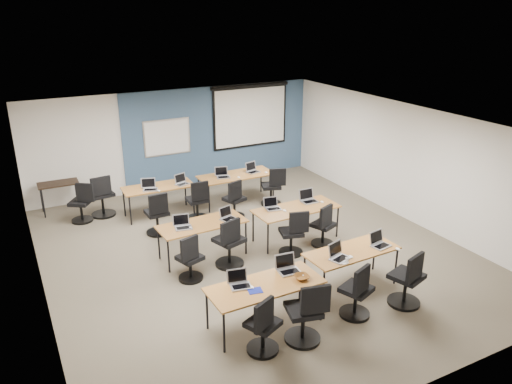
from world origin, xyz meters
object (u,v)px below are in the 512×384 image
laptop_9 (181,182)px  utility_table (58,186)px  task_chair_1 (306,317)px  laptop_5 (227,216)px  laptop_8 (150,187)px  laptop_11 (252,170)px  training_table_back_left (158,188)px  task_chair_3 (408,283)px  laptop_1 (288,267)px  training_table_front_right (352,253)px  training_table_mid_left (202,225)px  training_table_mid_right (296,210)px  task_chair_7 (324,229)px  task_chair_4 (190,262)px  training_table_front_left (265,287)px  laptop_7 (308,199)px  spare_chair_b (82,206)px  spare_chair_a (102,199)px  projector_screen (250,112)px  training_table_back_right (236,176)px  laptop_3 (379,242)px  task_chair_11 (273,190)px  task_chair_8 (158,217)px  task_chair_9 (198,204)px  task_chair_0 (263,330)px  laptop_10 (223,175)px  task_chair_6 (293,236)px  whiteboard (167,137)px  laptop_2 (338,255)px  task_chair_5 (230,246)px  task_chair_10 (235,202)px

laptop_9 → utility_table: bearing=132.9°
task_chair_1 → laptop_5: 3.26m
laptop_8 → laptop_11: (2.72, 0.03, -0.00)m
training_table_back_left → task_chair_3: (2.50, -5.71, -0.25)m
laptop_1 → training_table_front_right: bearing=8.6°
training_table_mid_left → task_chair_3: 4.01m
training_table_mid_right → task_chair_7: size_ratio=1.92×
task_chair_4 → training_table_front_left: bearing=-91.3°
task_chair_1 → laptop_7: bearing=70.4°
spare_chair_b → training_table_mid_left: bearing=-23.6°
training_table_mid_left → spare_chair_a: (-1.35, 3.03, -0.25)m
projector_screen → training_table_front_left: (-3.19, -6.72, -1.20)m
training_table_back_right → laptop_3: (0.57, -4.77, 0.10)m
training_table_front_right → task_chair_3: bearing=-65.2°
training_table_mid_right → task_chair_4: 2.71m
laptop_5 → task_chair_11: bearing=22.9°
training_table_back_left → laptop_9: laptop_9 is taller
training_table_back_left → task_chair_8: bearing=-107.1°
laptop_8 → task_chair_3: bearing=-45.2°
task_chair_3 → task_chair_9: task_chair_3 is taller
projector_screen → task_chair_4: 6.35m
task_chair_11 → spare_chair_a: bearing=-177.6°
training_table_mid_left → utility_table: (-2.21, 3.79, -0.03)m
spare_chair_a → training_table_mid_left: bearing=-73.5°
training_table_mid_right → task_chair_0: bearing=-130.1°
laptop_8 → laptop_10: 1.88m
task_chair_7 → task_chair_8: size_ratio=0.96×
task_chair_6 → utility_table: task_chair_6 is taller
task_chair_1 → spare_chair_a: bearing=119.1°
whiteboard → laptop_1: size_ratio=3.66×
laptop_9 → task_chair_11: (2.18, -0.60, -0.38)m
laptop_2 → task_chair_6: size_ratio=0.35×
laptop_7 → laptop_9: 3.15m
task_chair_5 → laptop_11: (2.05, 3.01, 0.36)m
laptop_2 → task_chair_3: task_chair_3 is taller
task_chair_0 → task_chair_6: (2.00, 2.42, 0.01)m
laptop_2 → task_chair_7: size_ratio=0.36×
training_table_front_right → laptop_2: (-0.38, -0.11, 0.11)m
task_chair_1 → task_chair_10: (1.06, 4.70, -0.03)m
training_table_mid_right → task_chair_8: 3.04m
laptop_7 → task_chair_7: size_ratio=0.37×
laptop_3 → laptop_11: (-0.10, 4.77, -0.00)m
training_table_back_right → task_chair_1: size_ratio=1.86×
laptop_2 → laptop_5: laptop_2 is taller
training_table_back_right → laptop_10: (-0.38, -0.00, 0.10)m
training_table_front_left → training_table_mid_right: 3.17m
training_table_front_left → task_chair_3: 2.47m
projector_screen → task_chair_11: 2.84m
task_chair_0 → task_chair_6: task_chair_6 is taller
whiteboard → training_table_back_right: whiteboard is taller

